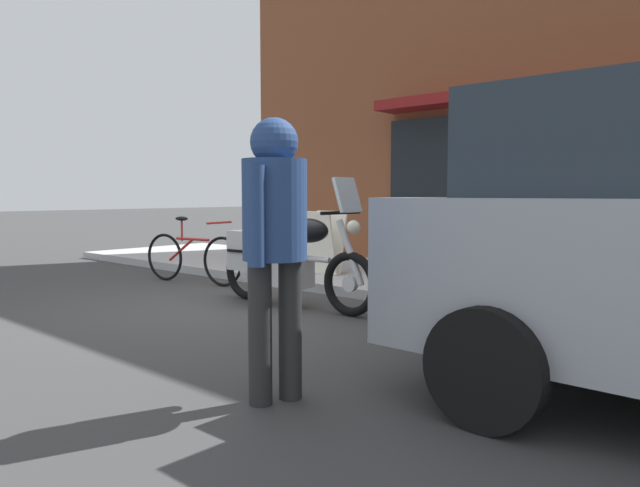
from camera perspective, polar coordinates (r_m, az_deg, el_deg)
The scene contains 5 objects.
ground_plane at distance 6.67m, azimuth -8.59°, elevation -5.99°, with size 80.00×80.00×0.00m, color #3A3A3A.
touring_motorcycle at distance 6.53m, azimuth -3.52°, elevation -0.76°, with size 2.20×0.71×1.41m.
parked_bicycle at distance 8.41m, azimuth -12.18°, elevation -1.26°, with size 1.74×0.50×0.93m.
pedestrian_walking at distance 3.48m, azimuth -4.41°, elevation 1.78°, with size 0.49×0.53×1.68m.
sandwich_board_sign at distance 8.30m, azimuth 0.33°, elevation 0.11°, with size 0.55×0.40×0.88m.
Camera 1 is at (5.06, -4.16, 1.24)m, focal length 33.28 mm.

